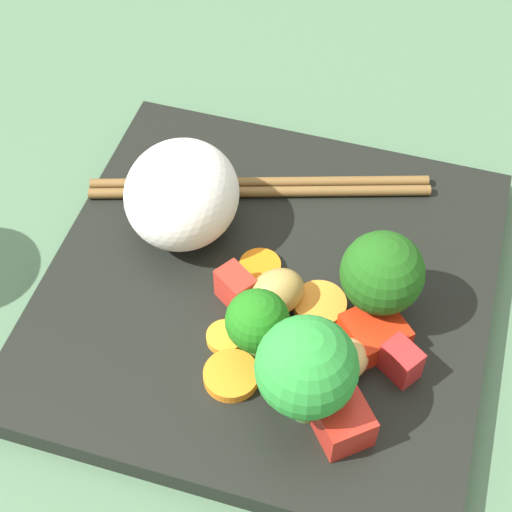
% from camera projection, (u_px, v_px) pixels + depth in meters
% --- Properties ---
extents(ground_plane, '(1.10, 1.10, 0.02)m').
position_uv_depth(ground_plane, '(268.00, 307.00, 0.52)').
color(ground_plane, '#496C4C').
extents(square_plate, '(0.27, 0.27, 0.02)m').
position_uv_depth(square_plate, '(268.00, 291.00, 0.51)').
color(square_plate, black).
rests_on(square_plate, ground_plane).
extents(rice_mound, '(0.08, 0.08, 0.06)m').
position_uv_depth(rice_mound, '(182.00, 194.00, 0.50)').
color(rice_mound, white).
rests_on(rice_mound, square_plate).
extents(broccoli_floret_0, '(0.05, 0.05, 0.07)m').
position_uv_depth(broccoli_floret_0, '(307.00, 369.00, 0.41)').
color(broccoli_floret_0, '#68A552').
rests_on(broccoli_floret_0, square_plate).
extents(broccoli_floret_1, '(0.04, 0.04, 0.05)m').
position_uv_depth(broccoli_floret_1, '(258.00, 322.00, 0.44)').
color(broccoli_floret_1, '#5B9738').
rests_on(broccoli_floret_1, square_plate).
extents(broccoli_floret_2, '(0.05, 0.05, 0.06)m').
position_uv_depth(broccoli_floret_2, '(381.00, 278.00, 0.46)').
color(broccoli_floret_2, '#6FAA52').
rests_on(broccoli_floret_2, square_plate).
extents(carrot_slice_0, '(0.03, 0.03, 0.01)m').
position_uv_depth(carrot_slice_0, '(225.00, 337.00, 0.47)').
color(carrot_slice_0, orange).
rests_on(carrot_slice_0, square_plate).
extents(carrot_slice_1, '(0.04, 0.04, 0.00)m').
position_uv_depth(carrot_slice_1, '(311.00, 341.00, 0.47)').
color(carrot_slice_1, orange).
rests_on(carrot_slice_1, square_plate).
extents(carrot_slice_2, '(0.03, 0.03, 0.01)m').
position_uv_depth(carrot_slice_2, '(235.00, 377.00, 0.46)').
color(carrot_slice_2, orange).
rests_on(carrot_slice_2, square_plate).
extents(carrot_slice_3, '(0.03, 0.03, 0.01)m').
position_uv_depth(carrot_slice_3, '(292.00, 369.00, 0.46)').
color(carrot_slice_3, orange).
rests_on(carrot_slice_3, square_plate).
extents(carrot_slice_4, '(0.04, 0.04, 0.01)m').
position_uv_depth(carrot_slice_4, '(320.00, 304.00, 0.49)').
color(carrot_slice_4, orange).
rests_on(carrot_slice_4, square_plate).
extents(carrot_slice_5, '(0.04, 0.04, 0.00)m').
position_uv_depth(carrot_slice_5, '(260.00, 266.00, 0.50)').
color(carrot_slice_5, orange).
rests_on(carrot_slice_5, square_plate).
extents(pepper_chunk_0, '(0.03, 0.03, 0.02)m').
position_uv_depth(pepper_chunk_0, '(236.00, 287.00, 0.48)').
color(pepper_chunk_0, red).
rests_on(pepper_chunk_0, square_plate).
extents(pepper_chunk_1, '(0.02, 0.03, 0.02)m').
position_uv_depth(pepper_chunk_1, '(401.00, 361.00, 0.45)').
color(pepper_chunk_1, red).
rests_on(pepper_chunk_1, square_plate).
extents(pepper_chunk_2, '(0.04, 0.04, 0.02)m').
position_uv_depth(pepper_chunk_2, '(343.00, 422.00, 0.43)').
color(pepper_chunk_2, red).
rests_on(pepper_chunk_2, square_plate).
extents(pepper_chunk_3, '(0.04, 0.04, 0.02)m').
position_uv_depth(pepper_chunk_3, '(375.00, 332.00, 0.47)').
color(pepper_chunk_3, red).
rests_on(pepper_chunk_3, square_plate).
extents(chicken_piece_0, '(0.04, 0.04, 0.02)m').
position_uv_depth(chicken_piece_0, '(343.00, 360.00, 0.45)').
color(chicken_piece_0, tan).
rests_on(chicken_piece_0, square_plate).
extents(chicken_piece_1, '(0.04, 0.04, 0.03)m').
position_uv_depth(chicken_piece_1, '(277.00, 292.00, 0.48)').
color(chicken_piece_1, '#B28F47').
rests_on(chicken_piece_1, square_plate).
extents(chopstick_pair, '(0.09, 0.22, 0.01)m').
position_uv_depth(chopstick_pair, '(260.00, 187.00, 0.54)').
color(chopstick_pair, brown).
rests_on(chopstick_pair, square_plate).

